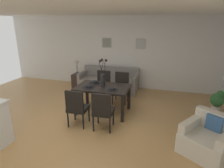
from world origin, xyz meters
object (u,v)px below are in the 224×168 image
(dining_table, at_px, (103,90))
(bowl_near_left, at_px, (89,86))
(bowl_near_right, at_px, (94,82))
(armchair, at_px, (208,139))
(dining_chair_near_right, at_px, (103,84))
(side_table, at_px, (78,81))
(dining_chair_near_left, at_px, (77,106))
(framed_picture_left, at_px, (107,43))
(dining_chair_far_right, at_px, (121,86))
(dining_chair_far_left, at_px, (103,110))
(bowl_far_left, at_px, (112,89))
(centerpiece_vase, at_px, (103,76))
(table_lamp, at_px, (77,64))
(potted_plant, at_px, (218,101))
(framed_picture_center, at_px, (141,44))
(sofa, at_px, (109,82))

(dining_table, bearing_deg, bowl_near_left, -147.33)
(bowl_near_right, xyz_separation_m, armchair, (2.76, -1.28, -0.49))
(dining_table, relative_size, bowl_near_right, 8.24)
(dining_chair_near_right, relative_size, bowl_near_left, 5.41)
(dining_chair_near_right, xyz_separation_m, side_table, (-1.30, 0.84, -0.25))
(dining_chair_near_left, relative_size, armchair, 0.83)
(framed_picture_left, bearing_deg, dining_chair_far_right, -57.61)
(dining_chair_near_right, distance_m, dining_chair_far_left, 1.85)
(dining_table, height_order, bowl_far_left, bowl_far_left)
(dining_chair_far_right, bearing_deg, centerpiece_vase, -109.42)
(dining_chair_near_left, distance_m, dining_chair_far_right, 1.83)
(side_table, xyz_separation_m, framed_picture_left, (0.97, 0.58, 1.38))
(dining_chair_far_right, relative_size, table_lamp, 1.80)
(dining_chair_near_right, bearing_deg, armchair, -35.33)
(dining_chair_far_left, relative_size, side_table, 1.77)
(dining_chair_near_right, relative_size, framed_picture_left, 2.51)
(bowl_near_left, xyz_separation_m, potted_plant, (3.28, 0.97, -0.41))
(dining_chair_near_right, relative_size, bowl_near_right, 5.41)
(framed_picture_left, bearing_deg, dining_chair_far_left, -73.77)
(centerpiece_vase, bearing_deg, dining_chair_near_left, -110.96)
(dining_chair_far_left, relative_size, dining_chair_far_right, 1.00)
(dining_chair_near_right, bearing_deg, table_lamp, 146.94)
(side_table, relative_size, table_lamp, 1.02)
(armchair, height_order, potted_plant, armchair)
(bowl_far_left, height_order, framed_picture_center, framed_picture_center)
(bowl_far_left, relative_size, table_lamp, 0.33)
(centerpiece_vase, relative_size, framed_picture_left, 2.00)
(bowl_near_left, distance_m, bowl_near_right, 0.40)
(centerpiece_vase, relative_size, potted_plant, 1.10)
(dining_table, bearing_deg, bowl_near_right, 147.33)
(dining_table, height_order, centerpiece_vase, centerpiece_vase)
(centerpiece_vase, height_order, armchair, centerpiece_vase)
(dining_chair_near_left, xyz_separation_m, bowl_near_left, (0.02, 0.68, 0.27))
(table_lamp, bearing_deg, framed_picture_left, 30.76)
(bowl_near_left, height_order, framed_picture_center, framed_picture_center)
(table_lamp, xyz_separation_m, armchair, (4.04, -2.79, -0.61))
(framed_picture_left, bearing_deg, sofa, -64.68)
(sofa, bearing_deg, centerpiece_vase, -77.55)
(dining_table, bearing_deg, dining_chair_far_right, 70.56)
(dining_chair_near_left, relative_size, framed_picture_center, 2.56)
(dining_chair_near_right, distance_m, bowl_near_right, 0.72)
(bowl_near_left, height_order, framed_picture_left, framed_picture_left)
(dining_chair_far_left, relative_size, table_lamp, 1.80)
(centerpiece_vase, relative_size, bowl_far_left, 4.32)
(sofa, xyz_separation_m, potted_plant, (3.36, -1.04, 0.09))
(dining_chair_far_left, relative_size, bowl_near_left, 5.41)
(dining_chair_far_left, relative_size, centerpiece_vase, 1.25)
(bowl_far_left, height_order, table_lamp, table_lamp)
(dining_chair_far_left, height_order, dining_chair_far_right, same)
(bowl_near_left, relative_size, framed_picture_center, 0.47)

